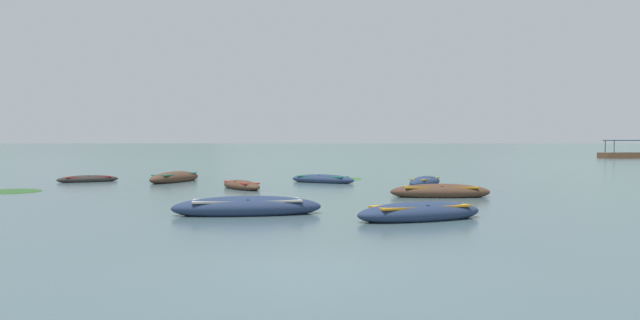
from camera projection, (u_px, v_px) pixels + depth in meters
ground_plane at (303, 143)px, 1508.35m from camera, size 6000.00×6000.00×0.00m
mountain_1 at (184, 98)px, 2335.50m from camera, size 1287.53×1287.53×338.28m
mountain_2 at (347, 80)px, 2300.30m from camera, size 1425.53×1425.53×468.96m
mountain_3 at (615, 95)px, 2236.27m from camera, size 1283.82×1283.82×345.52m
rowboat_1 at (175, 178)px, 31.90m from camera, size 2.56×4.43×0.69m
rowboat_2 at (420, 213)px, 16.35m from camera, size 3.88×2.43×0.61m
rowboat_3 at (425, 182)px, 29.02m from camera, size 2.51×3.36×0.58m
rowboat_4 at (247, 207)px, 17.54m from camera, size 4.42×1.85×0.67m
rowboat_7 at (241, 185)px, 27.18m from camera, size 2.46×3.28×0.48m
rowboat_8 at (88, 179)px, 31.87m from camera, size 3.08×2.19×0.44m
rowboat_9 at (323, 179)px, 31.31m from camera, size 3.61×2.78×0.54m
rowboat_10 at (440, 192)px, 23.15m from camera, size 3.83×1.38×0.63m
ferry_0 at (632, 155)px, 78.71m from camera, size 7.77×3.04×2.54m
weed_patch_0 at (348, 179)px, 34.23m from camera, size 1.97×3.00×0.14m
weed_patch_1 at (12, 192)px, 25.68m from camera, size 3.32×3.51×0.14m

